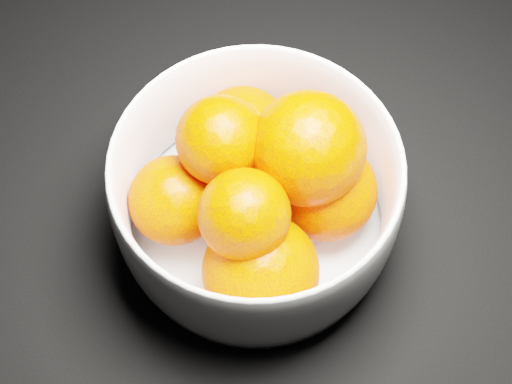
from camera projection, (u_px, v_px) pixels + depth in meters
bowl at (256, 195)px, 0.49m from camera, size 0.20×0.20×0.10m
orange_pile at (263, 188)px, 0.48m from camera, size 0.16×0.17×0.12m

